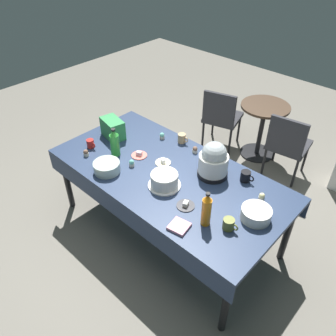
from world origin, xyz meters
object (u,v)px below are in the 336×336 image
at_px(coffee_mug_black, 246,176).
at_px(soda_carton, 113,128).
at_px(cupcake_cocoa, 262,197).
at_px(soda_bottle_lime_soda, 115,143).
at_px(slow_cooker, 214,161).
at_px(glass_salad_bowl, 107,167).
at_px(ceramic_snack_bowl, 256,214).
at_px(maroon_chair_left, 221,115).
at_px(dessert_plate_cream, 163,162).
at_px(cupcake_vanilla, 132,163).
at_px(frosted_layer_cake, 164,180).
at_px(dessert_plate_charcoal, 186,205).
at_px(coffee_mug_olive, 229,224).
at_px(maroon_chair_right, 288,143).
at_px(cupcake_berry, 86,153).
at_px(round_cafe_table, 263,121).
at_px(cupcake_lemon, 207,156).
at_px(cupcake_mint, 195,150).
at_px(dessert_plate_coral, 139,155).
at_px(cupcake_rose, 162,136).
at_px(coffee_mug_tan, 182,138).
at_px(soda_bottle_orange_juice, 206,210).
at_px(potluck_table, 168,178).
at_px(coffee_mug_red, 91,144).

distance_m(coffee_mug_black, soda_carton, 1.43).
xyz_separation_m(cupcake_cocoa, soda_bottle_lime_soda, (-1.36, -0.40, 0.10)).
relative_size(slow_cooker, glass_salad_bowl, 1.40).
relative_size(ceramic_snack_bowl, maroon_chair_left, 0.28).
height_order(dessert_plate_cream, cupcake_vanilla, cupcake_vanilla).
distance_m(frosted_layer_cake, dessert_plate_charcoal, 0.31).
xyz_separation_m(coffee_mug_olive, maroon_chair_right, (-0.37, 1.76, -0.30)).
bearing_deg(cupcake_berry, cupcake_cocoa, 21.39).
height_order(ceramic_snack_bowl, coffee_mug_black, same).
bearing_deg(coffee_mug_black, round_cafe_table, 113.51).
xyz_separation_m(ceramic_snack_bowl, cupcake_lemon, (-0.75, 0.36, -0.02)).
relative_size(dessert_plate_charcoal, maroon_chair_left, 0.17).
height_order(cupcake_cocoa, cupcake_mint, same).
xyz_separation_m(cupcake_berry, cupcake_lemon, (0.88, 0.75, 0.00)).
distance_m(soda_carton, round_cafe_table, 1.95).
distance_m(cupcake_mint, maroon_chair_left, 1.31).
xyz_separation_m(glass_salad_bowl, maroon_chair_right, (0.82, 1.94, -0.31)).
xyz_separation_m(dessert_plate_coral, cupcake_rose, (-0.05, 0.37, 0.02)).
relative_size(coffee_mug_tan, maroon_chair_left, 0.14).
bearing_deg(slow_cooker, cupcake_lemon, 138.40).
bearing_deg(dessert_plate_coral, coffee_mug_olive, -8.67).
distance_m(slow_cooker, maroon_chair_right, 1.40).
bearing_deg(cupcake_vanilla, soda_bottle_orange_juice, -6.15).
bearing_deg(potluck_table, coffee_mug_black, 33.51).
bearing_deg(maroon_chair_right, ceramic_snack_bowl, -73.09).
height_order(glass_salad_bowl, maroon_chair_left, maroon_chair_left).
bearing_deg(soda_bottle_lime_soda, soda_bottle_orange_juice, -5.80).
relative_size(coffee_mug_black, maroon_chair_left, 0.15).
bearing_deg(ceramic_snack_bowl, round_cafe_table, 117.80).
height_order(slow_cooker, maroon_chair_right, slow_cooker).
bearing_deg(soda_bottle_orange_juice, coffee_mug_black, 95.26).
relative_size(glass_salad_bowl, maroon_chair_left, 0.28).
distance_m(potluck_table, slow_cooker, 0.45).
relative_size(dessert_plate_coral, cupcake_rose, 2.25).
bearing_deg(dessert_plate_charcoal, cupcake_mint, 123.89).
distance_m(frosted_layer_cake, slow_cooker, 0.46).
distance_m(dessert_plate_coral, soda_bottle_lime_soda, 0.26).
distance_m(cupcake_rose, maroon_chair_left, 1.25).
bearing_deg(maroon_chair_right, glass_salad_bowl, -113.03).
height_order(coffee_mug_tan, coffee_mug_olive, coffee_mug_tan).
distance_m(coffee_mug_tan, round_cafe_table, 1.39).
relative_size(slow_cooker, dessert_plate_cream, 2.32).
distance_m(coffee_mug_red, maroon_chair_left, 1.86).
bearing_deg(soda_bottle_orange_juice, cupcake_berry, -176.32).
relative_size(frosted_layer_cake, coffee_mug_tan, 2.36).
relative_size(dessert_plate_cream, cupcake_mint, 2.15).
bearing_deg(coffee_mug_red, slow_cooker, 22.49).
relative_size(dessert_plate_cream, soda_carton, 0.56).
xyz_separation_m(slow_cooker, cupcake_rose, (-0.74, 0.12, -0.12)).
bearing_deg(soda_bottle_orange_juice, cupcake_mint, 134.35).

